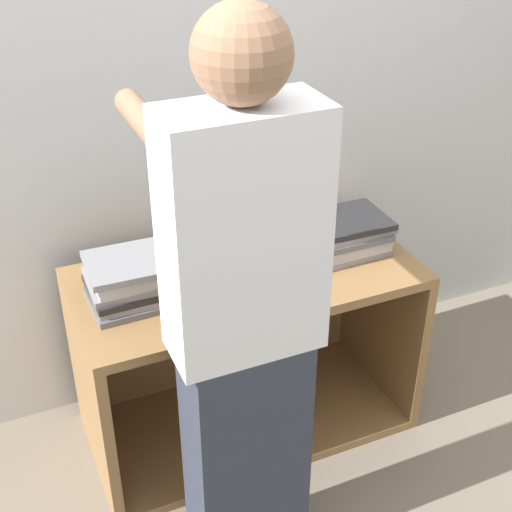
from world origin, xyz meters
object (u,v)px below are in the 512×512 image
at_px(laptop_stack_left, 142,277).
at_px(laptop_stack_right, 338,236).
at_px(laptop_open, 240,254).
at_px(person, 244,331).

distance_m(laptop_stack_left, laptop_stack_right, 0.73).
bearing_deg(laptop_open, person, -111.57).
xyz_separation_m(laptop_open, laptop_stack_right, (0.37, -0.04, 0.02)).
distance_m(laptop_open, laptop_stack_left, 0.37).
distance_m(laptop_stack_left, person, 0.55).
distance_m(laptop_open, person, 0.63).
bearing_deg(laptop_open, laptop_stack_right, -6.81).
xyz_separation_m(laptop_stack_right, person, (-0.59, -0.53, 0.11)).
height_order(laptop_open, person, person).
height_order(laptop_stack_left, person, person).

